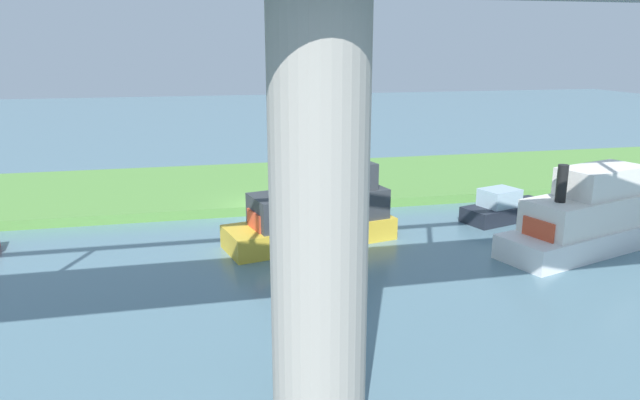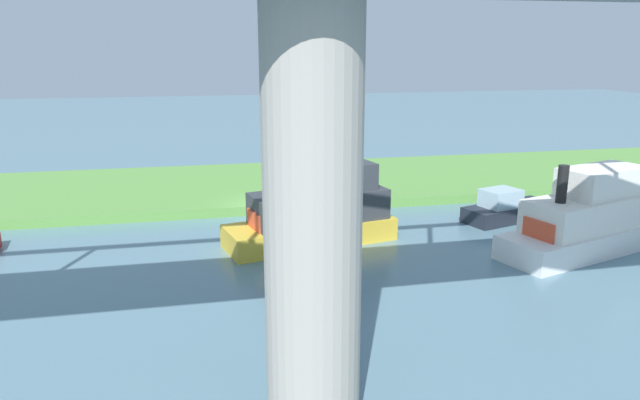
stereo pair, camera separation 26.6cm
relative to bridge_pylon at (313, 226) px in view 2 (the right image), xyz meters
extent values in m
plane|color=slate|center=(-1.22, -18.01, -4.91)|extent=(160.00, 160.00, 0.00)
cube|color=#5B9342|center=(-1.22, -24.01, -4.66)|extent=(80.00, 12.00, 0.50)
cylinder|color=#9E998E|center=(0.00, 0.00, 0.00)|extent=(2.18, 2.18, 9.81)
cylinder|color=#2D334C|center=(-6.75, -19.88, -4.13)|extent=(0.29, 0.29, 0.55)
cylinder|color=gold|center=(-6.75, -19.88, -3.56)|extent=(0.48, 0.48, 0.60)
sphere|color=tan|center=(-6.75, -19.88, -3.14)|extent=(0.24, 0.24, 0.24)
cylinder|color=brown|center=(-7.33, -19.20, -3.95)|extent=(0.20, 0.20, 0.91)
cube|color=gold|center=(-2.51, -12.98, -4.39)|extent=(8.08, 4.23, 1.03)
cube|color=#33383D|center=(-2.93, -13.08, -3.20)|extent=(6.52, 3.64, 1.37)
cube|color=#33383D|center=(-3.51, -13.21, -1.91)|extent=(4.19, 2.77, 1.20)
cylinder|color=black|center=(-1.01, -12.64, -1.74)|extent=(0.43, 0.43, 1.54)
cube|color=#D84C2D|center=(-0.51, -12.52, -3.50)|extent=(1.68, 1.81, 0.77)
cube|color=white|center=(-13.74, -9.33, -4.38)|extent=(8.27, 4.84, 1.05)
cube|color=white|center=(-14.16, -9.46, -3.16)|extent=(6.70, 4.12, 1.40)
cube|color=white|center=(-14.74, -9.64, -1.85)|extent=(4.34, 3.07, 1.22)
cylinder|color=black|center=(-12.25, -8.86, -1.68)|extent=(0.44, 0.44, 1.57)
cube|color=#D84C2D|center=(-11.75, -8.71, -3.47)|extent=(1.80, 1.92, 0.79)
cube|color=#1E232D|center=(-13.29, -14.54, -4.51)|extent=(5.35, 3.20, 0.79)
cube|color=silver|center=(-12.64, -14.34, -3.67)|extent=(2.16, 1.91, 0.90)
camera|label=1|loc=(2.70, 12.04, 3.81)|focal=33.14mm
camera|label=2|loc=(2.44, 12.10, 3.81)|focal=33.14mm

